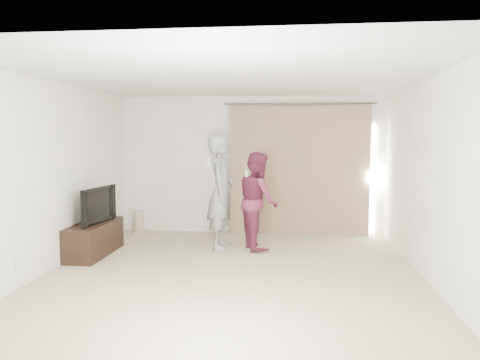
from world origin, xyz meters
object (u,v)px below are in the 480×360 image
(tv, at_px, (93,205))
(person_woman, at_px, (258,200))
(tv_console, at_px, (94,239))
(person_man, at_px, (221,192))

(tv, xyz_separation_m, person_woman, (2.50, 0.71, 0.01))
(tv_console, relative_size, person_man, 0.70)
(person_woman, bearing_deg, person_man, -174.80)
(person_man, height_order, person_woman, person_man)
(tv_console, distance_m, tv, 0.53)
(person_man, bearing_deg, tv_console, -161.01)
(person_woman, bearing_deg, tv_console, -164.18)
(tv, bearing_deg, person_man, -65.10)
(tv, distance_m, person_woman, 2.60)
(person_woman, bearing_deg, tv, -164.18)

